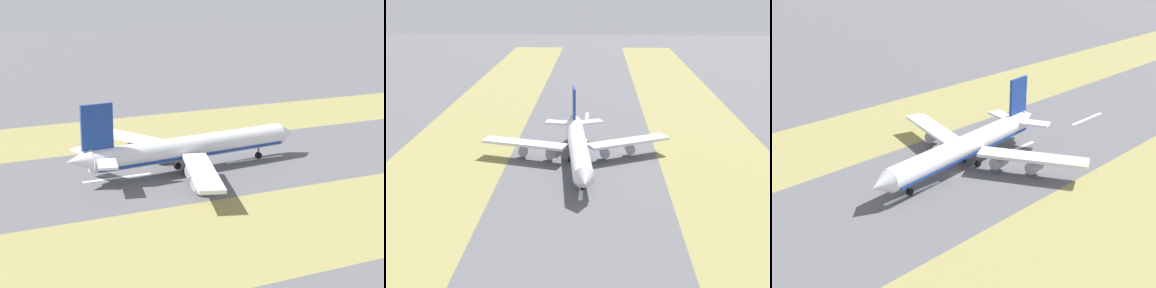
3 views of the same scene
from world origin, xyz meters
The scene contains 7 objects.
ground_plane centered at (0.00, 0.00, 0.00)m, with size 800.00×800.00×0.00m, color #56565B.
grass_median_west centered at (-45.00, 0.00, 0.00)m, with size 40.00×600.00×0.01m, color olive.
grass_median_east centered at (45.00, 0.00, 0.00)m, with size 40.00×600.00×0.01m, color olive.
centreline_dash_near centered at (0.00, -64.58, 0.01)m, with size 1.20×18.00×0.01m, color silver.
centreline_dash_mid centered at (0.00, -24.58, 0.01)m, with size 1.20×18.00×0.01m, color silver.
centreline_dash_far centered at (0.00, 15.42, 0.01)m, with size 1.20×18.00×0.01m, color silver.
airplane_main_jet centered at (1.85, -6.48, 6.02)m, with size 63.87×67.22×20.20m.
Camera 2 is at (-4.30, 159.07, 58.83)m, focal length 50.00 mm.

